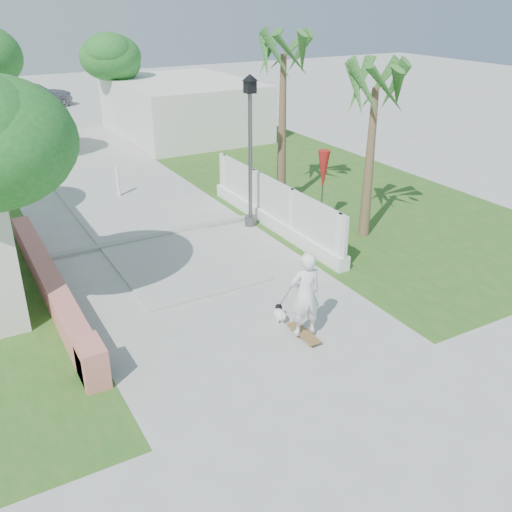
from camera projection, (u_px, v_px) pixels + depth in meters
ground at (257, 337)px, 11.74m from camera, size 90.00×90.00×0.00m
path_strip at (53, 139)px, 27.53m from camera, size 3.20×36.00×0.06m
curb at (154, 236)px, 16.46m from camera, size 6.50×0.25×0.10m
grass_right at (314, 183)px, 21.18m from camera, size 8.00×20.00×0.01m
pink_wall at (54, 290)px, 12.94m from camera, size 0.45×8.20×0.80m
lattice_fence at (273, 211)px, 16.98m from camera, size 0.35×7.00×1.50m
building_right at (183, 107)px, 28.09m from camera, size 6.00×8.00×2.60m
street_lamp at (250, 147)px, 16.36m from camera, size 0.44×0.44×4.44m
bollard at (118, 181)px, 19.48m from camera, size 0.14×0.14×1.09m
patio_umbrella at (323, 171)px, 16.73m from camera, size 0.36×0.36×2.30m
tree_path_right at (111, 60)px, 27.49m from camera, size 3.00×3.00×4.79m
palm_far at (283, 65)px, 17.04m from camera, size 1.80×1.80×5.30m
palm_near at (375, 97)px, 15.01m from camera, size 1.80×1.80×4.70m
skateboarder at (301, 295)px, 11.40m from camera, size 0.71×1.41×1.91m
dog at (280, 314)px, 12.22m from camera, size 0.37×0.49×0.36m
parked_car at (30, 95)px, 34.23m from camera, size 5.32×3.65×1.68m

